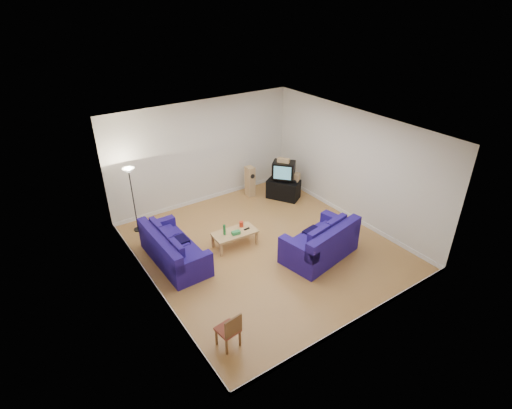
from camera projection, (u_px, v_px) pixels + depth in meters
room at (265, 195)px, 9.74m from camera, size 6.01×6.51×3.21m
sofa_three_seat at (172, 251)px, 9.79m from camera, size 1.01×2.22×0.85m
sofa_loveseat at (321, 244)px, 9.95m from camera, size 2.09×1.41×0.96m
coffee_table at (235, 234)px, 10.38m from camera, size 1.18×0.64×0.42m
bottle at (224, 230)px, 10.18m from camera, size 0.08×0.08×0.29m
tissue_box at (236, 233)px, 10.24m from camera, size 0.23×0.14×0.09m
red_canister at (241, 224)px, 10.55m from camera, size 0.14×0.14×0.15m
remote at (247, 229)px, 10.47m from camera, size 0.17×0.07×0.02m
tv_stand at (283, 189)px, 12.81m from camera, size 1.00×1.15×0.61m
av_receiver at (284, 179)px, 12.65m from camera, size 0.52×0.52×0.09m
television at (284, 170)px, 12.51m from camera, size 0.82×0.83×0.52m
centre_speaker at (284, 160)px, 12.34m from camera, size 0.34×0.39×0.13m
speaker_left at (250, 181)px, 12.85m from camera, size 0.23×0.31×1.01m
speaker_right at (296, 186)px, 12.75m from camera, size 0.32×0.30×0.85m
floor_lamp at (130, 180)px, 10.49m from camera, size 0.32×0.32×1.88m
dining_chair at (230, 329)px, 7.36m from camera, size 0.43×0.43×0.81m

